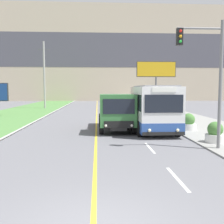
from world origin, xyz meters
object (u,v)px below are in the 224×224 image
object	(u,v)px
billboard_large	(156,71)
planter_round_third	(171,117)
traffic_light_mast	(208,69)
car_distant	(128,108)
planter_round_near	(215,133)
dump_truck	(117,113)
utility_pole_far	(44,75)
planter_round_second	(188,123)
city_bus	(154,109)

from	to	relation	value
billboard_large	planter_round_third	distance (m)	15.15
traffic_light_mast	planter_round_third	world-z (taller)	traffic_light_mast
car_distant	planter_round_near	size ratio (longest dim) A/B	3.77
dump_truck	planter_round_near	xyz separation A→B (m)	(5.07, -4.38, -0.75)
dump_truck	utility_pole_far	distance (m)	24.96
billboard_large	planter_round_near	world-z (taller)	billboard_large
planter_round_near	planter_round_third	xyz separation A→B (m)	(0.02, 8.81, -0.00)
utility_pole_far	planter_round_third	distance (m)	23.87
planter_round_second	planter_round_third	bearing A→B (deg)	90.62
billboard_large	planter_round_second	world-z (taller)	billboard_large
car_distant	utility_pole_far	size ratio (longest dim) A/B	0.42
dump_truck	planter_round_near	distance (m)	6.75
dump_truck	planter_round_third	distance (m)	6.79
car_distant	billboard_large	world-z (taller)	billboard_large
utility_pole_far	planter_round_near	xyz separation A→B (m)	(14.54, -27.16, -4.58)
utility_pole_far	planter_round_near	distance (m)	31.14
car_distant	utility_pole_far	world-z (taller)	utility_pole_far
car_distant	utility_pole_far	xyz separation A→B (m)	(-11.80, 9.62, 4.47)
traffic_light_mast	planter_round_near	distance (m)	3.81
car_distant	traffic_light_mast	distance (m)	19.27
dump_truck	billboard_large	xyz separation A→B (m)	(6.95, 18.64, 4.12)
billboard_large	planter_round_second	distance (m)	19.33
billboard_large	planter_round_third	xyz separation A→B (m)	(-1.85, -14.22, -4.88)
city_bus	traffic_light_mast	xyz separation A→B (m)	(1.46, -5.22, 2.33)
car_distant	traffic_light_mast	world-z (taller)	traffic_light_mast
car_distant	planter_round_second	bearing A→B (deg)	-77.94
utility_pole_far	city_bus	bearing A→B (deg)	-62.77
planter_round_near	planter_round_second	world-z (taller)	planter_round_second
car_distant	traffic_light_mast	bearing A→B (deg)	-84.99
planter_round_near	planter_round_third	distance (m)	8.81
dump_truck	car_distant	bearing A→B (deg)	79.94
dump_truck	planter_round_second	distance (m)	5.19
city_bus	dump_truck	size ratio (longest dim) A/B	0.87
utility_pole_far	traffic_light_mast	distance (m)	31.57
car_distant	city_bus	bearing A→B (deg)	-89.18
utility_pole_far	planter_round_near	bearing A→B (deg)	-61.83
city_bus	billboard_large	distance (m)	20.06
dump_truck	planter_round_second	size ratio (longest dim) A/B	5.26
billboard_large	dump_truck	bearing A→B (deg)	-110.43
dump_truck	utility_pole_far	bearing A→B (deg)	112.58
traffic_light_mast	billboard_large	world-z (taller)	billboard_large
utility_pole_far	planter_round_third	size ratio (longest dim) A/B	9.04
planter_round_near	planter_round_second	bearing A→B (deg)	89.13
car_distant	dump_truck	bearing A→B (deg)	-100.06
car_distant	billboard_large	bearing A→B (deg)	49.97
planter_round_second	planter_round_third	distance (m)	4.40
traffic_light_mast	billboard_large	bearing A→B (deg)	83.10
billboard_large	planter_round_third	bearing A→B (deg)	-97.42
city_bus	utility_pole_far	distance (m)	26.46
utility_pole_far	billboard_large	world-z (taller)	utility_pole_far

